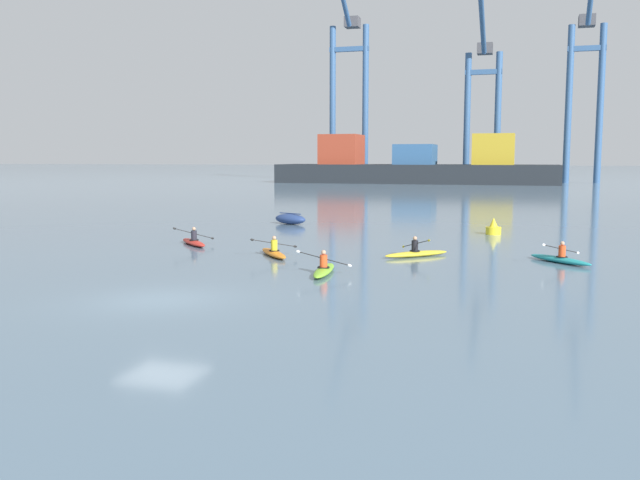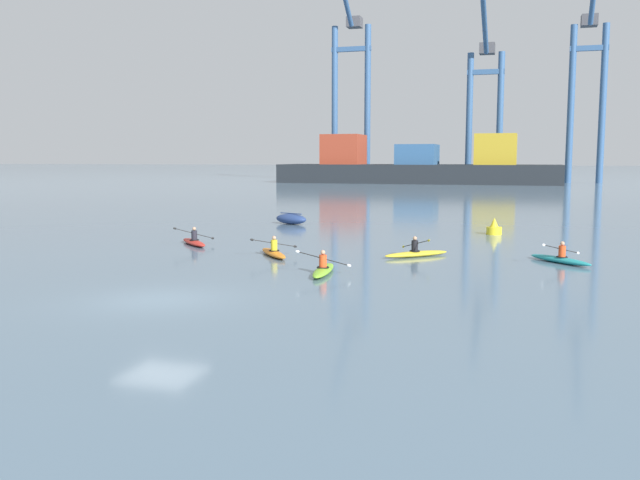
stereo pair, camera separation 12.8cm
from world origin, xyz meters
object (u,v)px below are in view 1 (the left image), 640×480
gantry_crane_east_mid (586,77)px  container_barge (415,167)px  gantry_crane_west (348,78)px  gantry_crane_west_mid (483,94)px  capsized_dinghy (290,219)px  kayak_lime (324,269)px  kayak_red (194,242)px  kayak_orange (274,252)px  channel_buoy (493,228)px  kayak_yellow (416,253)px  kayak_teal (560,259)px

gantry_crane_east_mid → container_barge: bearing=-162.5°
gantry_crane_west → gantry_crane_west_mid: 25.80m
gantry_crane_west → capsized_dinghy: size_ratio=14.65×
container_barge → kayak_lime: container_barge is taller
container_barge → kayak_red: bearing=-88.6°
kayak_orange → kayak_red: bearing=154.0°
gantry_crane_west_mid → gantry_crane_west: bearing=-178.0°
gantry_crane_west → channel_buoy: (31.65, -90.45, -19.58)m
channel_buoy → kayak_yellow: channel_buoy is taller
kayak_lime → kayak_yellow: 6.34m
gantry_crane_west → kayak_lime: (25.85, -106.68, -19.77)m
kayak_orange → gantry_crane_east_mid: bearing=78.4°
kayak_orange → channel_buoy: bearing=52.4°
gantry_crane_west_mid → kayak_red: gantry_crane_west_mid is taller
container_barge → gantry_crane_west: bearing=147.8°
gantry_crane_west → kayak_lime: bearing=-76.4°
gantry_crane_west → gantry_crane_east_mid: size_ratio=1.04×
kayak_red → kayak_orange: kayak_red is taller
kayak_red → kayak_orange: bearing=-26.0°
kayak_teal → gantry_crane_east_mid: bearing=85.3°
gantry_crane_west_mid → kayak_teal: (9.36, -101.92, -16.17)m
gantry_crane_east_mid → kayak_orange: (-21.01, -102.43, -18.57)m
kayak_yellow → capsized_dinghy: bearing=128.9°
capsized_dinghy → channel_buoy: bearing=-10.9°
capsized_dinghy → kayak_red: (-1.17, -12.18, -0.18)m
kayak_orange → capsized_dinghy: bearing=106.0°
kayak_red → kayak_yellow: (11.80, -0.98, 0.00)m
channel_buoy → kayak_lime: size_ratio=0.29×
gantry_crane_west → container_barge: bearing=-32.2°
capsized_dinghy → kayak_orange: kayak_orange is taller
gantry_crane_west → kayak_teal: 108.71m
gantry_crane_west_mid → capsized_dinghy: bearing=-94.9°
kayak_teal → kayak_yellow: bearing=179.5°
gantry_crane_west_mid → channel_buoy: bearing=-86.2°
channel_buoy → kayak_red: (-14.82, -9.56, -0.19)m
gantry_crane_west → gantry_crane_west_mid: size_ratio=1.31×
container_barge → kayak_red: container_barge is taller
channel_buoy → kayak_lime: 17.24m
channel_buoy → kayak_orange: (-9.39, -12.20, -0.19)m
kayak_lime → kayak_red: (-9.01, 6.67, 0.00)m
kayak_lime → kayak_orange: bearing=131.7°
gantry_crane_west_mid → gantry_crane_east_mid: (17.73, -1.11, 2.40)m
gantry_crane_west_mid → gantry_crane_east_mid: bearing=-3.6°
kayak_lime → capsized_dinghy: bearing=112.6°
gantry_crane_east_mid → kayak_lime: 109.46m
gantry_crane_west_mid → kayak_red: (-8.71, -100.89, -16.17)m
kayak_red → kayak_yellow: 11.84m
gantry_crane_west_mid → gantry_crane_east_mid: gantry_crane_east_mid is taller
kayak_red → gantry_crane_west_mid: bearing=85.1°
container_barge → kayak_orange: 93.77m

